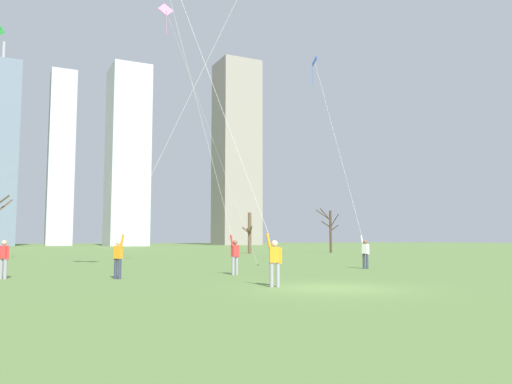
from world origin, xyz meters
name	(u,v)px	position (x,y,z in m)	size (l,w,h in m)	color
ground_plane	(333,288)	(0.00, 0.00, 0.00)	(400.00, 400.00, 0.00)	#5B7A3D
kite_flyer_midfield_center_orange	(234,150)	(-2.84, 1.94, 4.83)	(6.49, 4.05, 19.89)	gray
kite_flyer_far_back_yellow	(156,177)	(-4.51, 6.38, 4.28)	(8.18, 5.95, 21.04)	#33384C
kite_flyer_foreground_right_blue	(358,226)	(8.14, 9.25, 2.43)	(1.04, 4.72, 13.69)	#33384C
kite_flyer_midfield_left_purple	(213,168)	(-1.77, 6.87, 4.91)	(7.01, 2.87, 19.06)	gray
bystander_watching_nearby	(4,257)	(-10.14, 9.41, 0.90)	(0.39, 0.38, 1.62)	gray
distant_kite_drifting_left_pink	(177,41)	(-1.58, 13.29, 13.16)	(7.03, 1.44, 15.30)	pink
bare_tree_right_of_center	(330,229)	(25.96, 38.39, 2.93)	(2.38, 2.32, 5.47)	#423326
bare_tree_far_right_edge	(249,233)	(15.35, 39.29, 2.43)	(0.94, 2.27, 4.77)	brown
skyline_short_annex	(61,157)	(1.75, 125.36, 22.88)	(6.38, 5.47, 45.75)	#B2B2B7
skyline_mid_tower_left	(237,153)	(50.64, 123.42, 27.47)	(11.86, 11.13, 54.94)	gray
skyline_slender_spire	(127,156)	(16.20, 112.69, 22.39)	(9.33, 11.35, 44.77)	#B2B2B7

